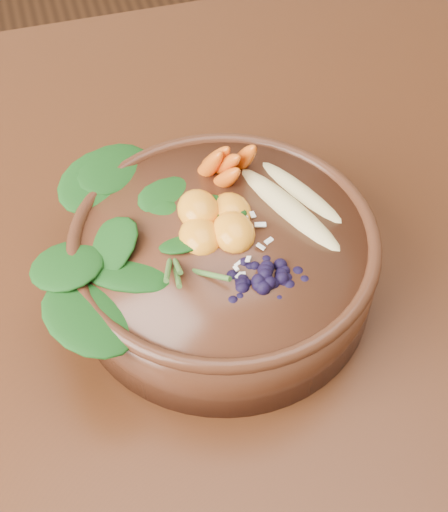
{
  "coord_description": "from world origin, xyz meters",
  "views": [
    {
      "loc": [
        -0.41,
        -0.44,
        1.27
      ],
      "look_at": [
        -0.29,
        -0.05,
        0.8
      ],
      "focal_mm": 50.0,
      "sensor_mm": 36.0,
      "label": 1
    }
  ],
  "objects": [
    {
      "name": "mandarin_cluster",
      "position": [
        -0.29,
        -0.03,
        0.84
      ],
      "size": [
        0.1,
        0.1,
        0.03
      ],
      "primitive_type": null,
      "rotation": [
        0.0,
        0.0,
        0.27
      ],
      "color": "orange",
      "rests_on": "stoneware_bowl"
    },
    {
      "name": "ground",
      "position": [
        0.0,
        0.0,
        0.0
      ],
      "size": [
        4.0,
        4.0,
        0.0
      ],
      "primitive_type": "plane",
      "color": "#381E0F",
      "rests_on": "ground"
    },
    {
      "name": "blueberry_pile",
      "position": [
        -0.27,
        -0.1,
        0.84
      ],
      "size": [
        0.14,
        0.12,
        0.04
      ],
      "primitive_type": null,
      "rotation": [
        0.0,
        0.0,
        0.27
      ],
      "color": "black",
      "rests_on": "stoneware_bowl"
    },
    {
      "name": "banana_halves",
      "position": [
        -0.22,
        -0.02,
        0.83
      ],
      "size": [
        0.09,
        0.15,
        0.03
      ],
      "rotation": [
        0.0,
        0.0,
        0.27
      ],
      "color": "#E0CC84",
      "rests_on": "stoneware_bowl"
    },
    {
      "name": "carrot_cluster",
      "position": [
        -0.26,
        0.04,
        0.86
      ],
      "size": [
        0.07,
        0.07,
        0.07
      ],
      "primitive_type": null,
      "rotation": [
        0.0,
        0.0,
        0.27
      ],
      "color": "orange",
      "rests_on": "stoneware_bowl"
    },
    {
      "name": "kale_heap",
      "position": [
        -0.35,
        -0.0,
        0.84
      ],
      "size": [
        0.21,
        0.2,
        0.04
      ],
      "primitive_type": null,
      "rotation": [
        0.0,
        0.0,
        0.27
      ],
      "color": "#164F14",
      "rests_on": "stoneware_bowl"
    },
    {
      "name": "stoneware_bowl",
      "position": [
        -0.29,
        -0.05,
        0.79
      ],
      "size": [
        0.33,
        0.33,
        0.07
      ],
      "primitive_type": "cylinder",
      "rotation": [
        0.0,
        0.0,
        0.27
      ],
      "color": "#462618",
      "rests_on": "dining_table"
    },
    {
      "name": "coconut_flakes",
      "position": [
        -0.29,
        -0.06,
        0.83
      ],
      "size": [
        0.1,
        0.08,
        0.01
      ],
      "primitive_type": null,
      "rotation": [
        0.0,
        0.0,
        0.27
      ],
      "color": "white",
      "rests_on": "stoneware_bowl"
    }
  ]
}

